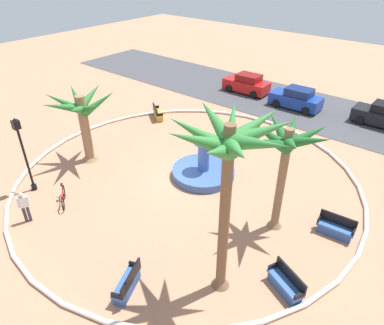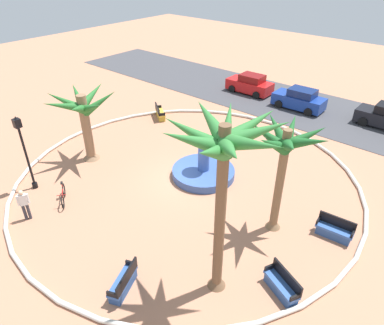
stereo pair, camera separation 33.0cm
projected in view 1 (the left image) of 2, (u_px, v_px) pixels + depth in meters
name	position (u px, v px, depth m)	size (l,w,h in m)	color
ground_plane	(187.00, 178.00, 19.62)	(80.00, 80.00, 0.00)	tan
plaza_curb	(187.00, 177.00, 19.57)	(18.77, 18.77, 0.20)	silver
street_asphalt	(295.00, 105.00, 28.66)	(48.00, 8.00, 0.03)	#424247
fountain	(203.00, 171.00, 19.68)	(3.52, 3.52, 2.24)	#38569E
palm_tree_near_fountain	(287.00, 149.00, 14.16)	(3.35, 3.29, 5.28)	brown
palm_tree_by_curb	(229.00, 155.00, 10.40)	(3.91, 3.90, 7.07)	brown
palm_tree_mid_plaza	(82.00, 113.00, 19.76)	(4.27, 4.32, 4.35)	#8E6B4C
bench_east	(285.00, 284.00, 13.04)	(1.66, 1.11, 1.00)	#335BA8
bench_west	(127.00, 284.00, 13.05)	(1.09, 1.67, 1.00)	#335BA8
bench_north	(158.00, 114.00, 26.31)	(1.60, 1.32, 1.00)	gold
bench_southeast	(335.00, 229.00, 15.61)	(1.64, 0.65, 1.00)	#335BA8
lamppost	(23.00, 150.00, 17.44)	(0.32, 0.32, 4.19)	black
bicycle_red_frame	(63.00, 197.00, 17.54)	(1.44, 1.04, 0.94)	black
person_cyclist_helmet	(24.00, 206.00, 16.09)	(0.33, 0.49, 1.66)	#33333D
parked_car_leftmost	(247.00, 84.00, 30.77)	(4.03, 1.98, 1.67)	red
parked_car_second	(296.00, 99.00, 27.78)	(4.03, 1.98, 1.67)	navy
parked_car_third	(383.00, 116.00, 25.01)	(4.01, 1.94, 1.67)	black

